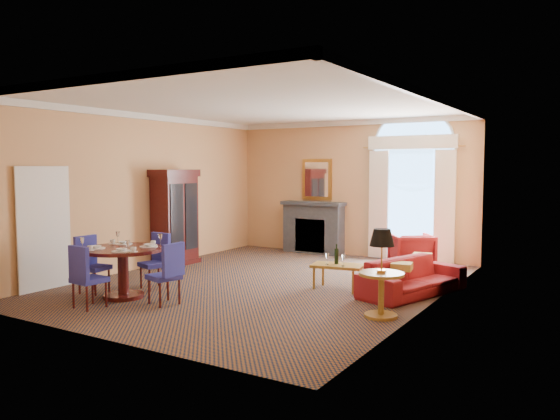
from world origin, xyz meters
The scene contains 12 objects.
ground centered at (0.00, 0.00, 0.00)m, with size 7.50×7.50×0.00m, color #122038.
room_envelope centered at (-0.03, 0.67, 2.51)m, with size 6.04×7.52×3.45m.
armoire centered at (-2.72, 0.60, 0.99)m, with size 0.59×1.04×2.05m.
dining_table centered at (-1.36, -2.12, 0.60)m, with size 1.29×1.29×1.01m.
dining_chair_north centered at (-1.41, -1.29, 0.54)m, with size 0.54×0.54×0.95m.
dining_chair_south centered at (-1.30, -2.92, 0.54)m, with size 0.46×0.47×0.95m.
dining_chair_east centered at (-0.42, -2.08, 0.54)m, with size 0.53×0.53×0.95m.
dining_chair_west centered at (-2.13, -2.14, 0.54)m, with size 0.48×0.48×0.95m.
sofa centered at (2.55, 0.52, 0.29)m, with size 2.02×0.79×0.59m, color maroon.
armchair centered at (1.86, 2.62, 0.38)m, with size 0.80×0.83×0.75m, color maroon.
coffee_table centered at (1.34, 0.20, 0.41)m, with size 0.94×0.64×0.78m.
side_table centered at (2.60, -1.04, 0.77)m, with size 0.63×0.63×1.22m.
Camera 1 is at (5.31, -8.20, 2.11)m, focal length 35.00 mm.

